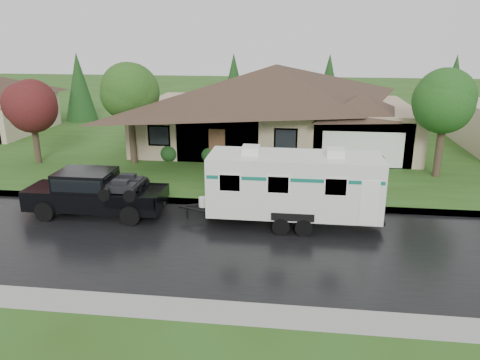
{
  "coord_description": "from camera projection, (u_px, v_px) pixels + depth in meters",
  "views": [
    {
      "loc": [
        3.61,
        -18.27,
        7.79
      ],
      "look_at": [
        1.05,
        2.0,
        1.32
      ],
      "focal_mm": 35.0,
      "sensor_mm": 36.0,
      "label": 1
    }
  ],
  "objects": [
    {
      "name": "curb",
      "position": [
        219.0,
        203.0,
        22.17
      ],
      "size": [
        140.0,
        0.5,
        0.15
      ],
      "primitive_type": "cube",
      "color": "gray",
      "rests_on": "ground"
    },
    {
      "name": "house_main",
      "position": [
        280.0,
        97.0,
        31.8
      ],
      "size": [
        19.44,
        10.8,
        6.9
      ],
      "color": "tan",
      "rests_on": "lawn"
    },
    {
      "name": "travel_trailer",
      "position": [
        294.0,
        184.0,
        19.4
      ],
      "size": [
        7.44,
        2.62,
        3.34
      ],
      "color": "silver",
      "rests_on": "ground"
    },
    {
      "name": "pickup_truck",
      "position": [
        93.0,
        191.0,
        20.66
      ],
      "size": [
        6.04,
        2.29,
        2.01
      ],
      "color": "black",
      "rests_on": "ground"
    },
    {
      "name": "shrub_row",
      "position": [
        270.0,
        155.0,
        28.43
      ],
      "size": [
        13.6,
        1.0,
        1.0
      ],
      "color": "#143814",
      "rests_on": "lawn"
    },
    {
      "name": "ground",
      "position": [
        210.0,
        222.0,
        20.07
      ],
      "size": [
        140.0,
        140.0,
        0.0
      ],
      "primitive_type": "plane",
      "color": "#2A4A17",
      "rests_on": "ground"
    },
    {
      "name": "tree_red",
      "position": [
        31.0,
        105.0,
        27.64
      ],
      "size": [
        3.1,
        3.1,
        5.14
      ],
      "color": "#382B1E",
      "rests_on": "lawn"
    },
    {
      "name": "tree_left_green",
      "position": [
        130.0,
        95.0,
        27.54
      ],
      "size": [
        3.58,
        3.58,
        5.93
      ],
      "color": "#382B1E",
      "rests_on": "lawn"
    },
    {
      "name": "tree_right_green",
      "position": [
        445.0,
        103.0,
        24.8
      ],
      "size": [
        3.53,
        3.53,
        5.84
      ],
      "color": "#382B1E",
      "rests_on": "lawn"
    },
    {
      "name": "road",
      "position": [
        200.0,
        242.0,
        18.17
      ],
      "size": [
        140.0,
        8.0,
        0.01
      ],
      "primitive_type": "cube",
      "color": "black",
      "rests_on": "ground"
    },
    {
      "name": "lawn",
      "position": [
        248.0,
        143.0,
        34.23
      ],
      "size": [
        140.0,
        26.0,
        0.15
      ],
      "primitive_type": "cube",
      "color": "#2A4A17",
      "rests_on": "ground"
    }
  ]
}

